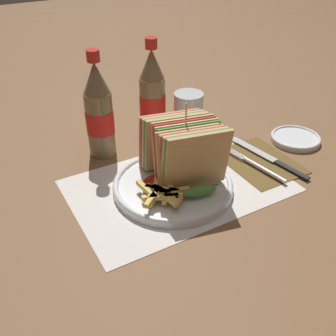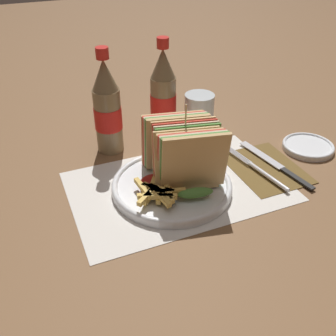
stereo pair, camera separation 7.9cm
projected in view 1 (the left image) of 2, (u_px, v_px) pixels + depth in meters
name	position (u px, v px, depth m)	size (l,w,h in m)	color
ground_plane	(181.00, 182.00, 0.81)	(4.00, 4.00, 0.00)	brown
placemat	(179.00, 185.00, 0.80)	(0.43, 0.28, 0.00)	silver
plate_main	(173.00, 185.00, 0.79)	(0.24, 0.24, 0.02)	white
club_sandwich	(184.00, 152.00, 0.76)	(0.14, 0.17, 0.16)	tan
fries_pile	(162.00, 193.00, 0.73)	(0.10, 0.10, 0.02)	#E0B756
ketchup_blob	(155.00, 182.00, 0.77)	(0.05, 0.04, 0.02)	maroon
napkin	(259.00, 161.00, 0.88)	(0.14, 0.18, 0.00)	brown
fork	(257.00, 166.00, 0.85)	(0.04, 0.19, 0.01)	silver
knife	(269.00, 158.00, 0.88)	(0.05, 0.22, 0.00)	black
coke_bottle_near	(99.00, 112.00, 0.85)	(0.06, 0.06, 0.24)	#7A6647
coke_bottle_far	(152.00, 96.00, 0.93)	(0.06, 0.06, 0.24)	#7A6647
glass_near	(188.00, 117.00, 0.96)	(0.07, 0.07, 0.11)	silver
side_saucer	(295.00, 138.00, 0.95)	(0.12, 0.12, 0.01)	white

